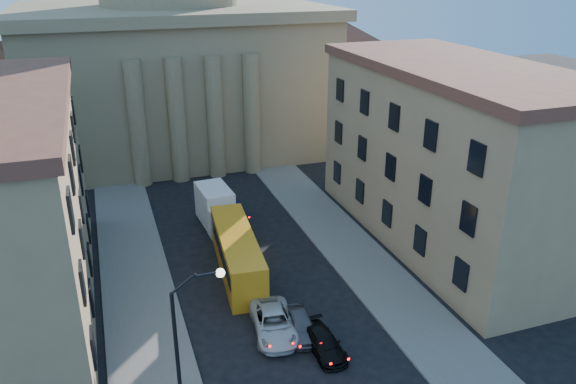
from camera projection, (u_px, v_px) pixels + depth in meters
name	position (u px, v px, depth m)	size (l,w,h in m)	color
sidewalk_left	(144.00, 319.00, 36.90)	(5.00, 60.00, 0.15)	#5E5B56
sidewalk_right	(375.00, 275.00, 42.03)	(5.00, 60.00, 0.15)	#5E5B56
church	(174.00, 50.00, 67.62)	(68.02, 28.76, 36.60)	#7D6D4D
building_right	(452.00, 154.00, 45.26)	(11.60, 26.60, 14.70)	#A1865F
street_lamp	(187.00, 340.00, 26.63)	(2.62, 0.44, 8.83)	black
car_left_mid	(274.00, 323.00, 35.43)	(2.50, 5.42, 1.51)	silver
car_right_mid	(324.00, 343.00, 33.80)	(1.71, 4.20, 1.22)	black
car_right_far	(301.00, 325.00, 35.33)	(1.63, 4.06, 1.38)	#4C4C51
car_right_distant	(232.00, 210.00, 51.23)	(1.64, 4.71, 1.55)	black
city_bus	(237.00, 252.00, 42.10)	(3.51, 11.35, 3.15)	orange
box_truck	(218.00, 211.00, 49.03)	(2.93, 6.50, 3.48)	silver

